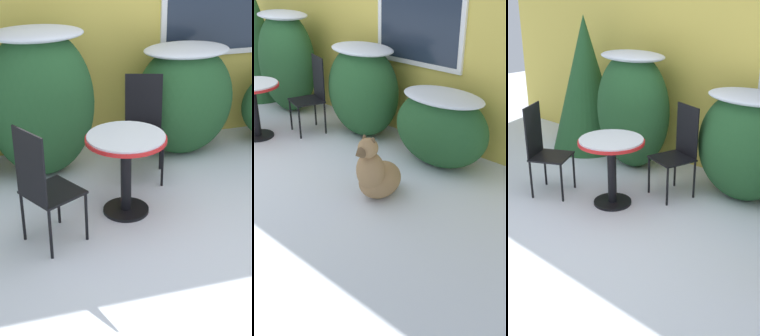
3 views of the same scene
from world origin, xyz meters
TOP-DOWN VIEW (x-y plane):
  - house_wall at (0.06, 2.20)m, footprint 8.00×0.10m
  - shrub_left at (-0.97, 1.64)m, footprint 1.02×0.69m
  - shrub_middle at (0.51, 1.73)m, footprint 1.04×0.70m
  - shrub_right at (1.76, 1.70)m, footprint 1.13×0.69m
  - evergreen_bush at (-1.92, 1.74)m, footprint 0.99×0.99m
  - patio_chair_near_table at (-0.05, 1.36)m, footprint 0.48×0.48m
  - dog at (1.76, 0.69)m, footprint 0.41×0.68m

SIDE VIEW (x-z plane):
  - dog at x=1.76m, z-range -0.10..0.59m
  - shrub_right at x=1.76m, z-range 0.03..0.88m
  - patio_chair_near_table at x=-0.05m, z-range 0.03..1.01m
  - shrub_middle at x=0.51m, z-range 0.04..1.20m
  - shrub_left at x=-0.97m, z-range 0.04..1.47m
  - evergreen_bush at x=-1.92m, z-range 0.00..1.80m
  - house_wall at x=0.06m, z-range 0.01..2.93m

